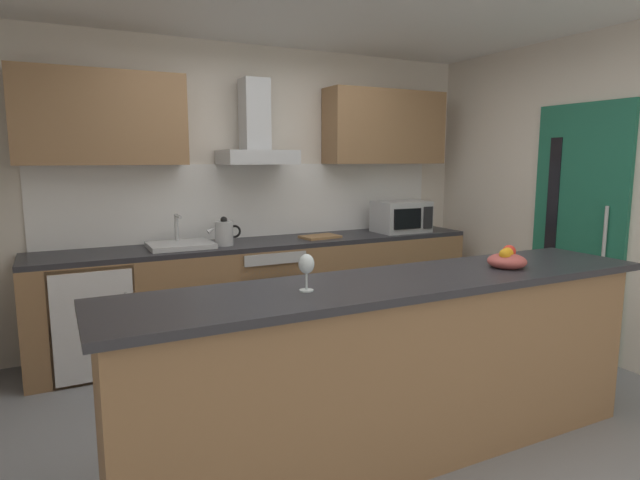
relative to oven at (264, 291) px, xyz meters
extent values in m
cube|color=gray|center=(0.07, -1.45, -0.47)|extent=(5.38, 4.60, 0.02)
cube|color=silver|center=(0.07, 0.41, 0.84)|extent=(5.38, 0.12, 2.60)
cube|color=silver|center=(2.32, -1.45, 0.84)|extent=(0.12, 4.60, 2.60)
cube|color=white|center=(0.07, 0.33, 0.77)|extent=(3.73, 0.02, 0.66)
cube|color=olive|center=(0.07, 0.03, -0.03)|extent=(3.86, 0.60, 0.86)
cube|color=#28282D|center=(0.07, 0.03, 0.42)|extent=(3.86, 0.60, 0.04)
cube|color=olive|center=(-0.01, -2.03, 0.02)|extent=(2.95, 0.52, 0.95)
cube|color=#28282D|center=(-0.01, -2.03, 0.51)|extent=(3.05, 0.64, 0.04)
cube|color=olive|center=(-1.22, 0.18, 1.45)|extent=(1.23, 0.32, 0.70)
cube|color=olive|center=(1.35, 0.18, 1.45)|extent=(1.23, 0.32, 0.70)
cube|color=#1E664C|center=(2.24, -1.35, 0.56)|extent=(0.04, 0.85, 2.05)
cube|color=black|center=(2.22, -1.11, 0.67)|extent=(0.01, 0.11, 1.31)
cylinder|color=#B7BABC|center=(2.20, -1.62, 0.56)|extent=(0.03, 0.03, 0.45)
cube|color=slate|center=(0.00, 0.01, 0.00)|extent=(0.60, 0.56, 0.80)
cube|color=black|center=(0.00, -0.29, -0.06)|extent=(0.50, 0.02, 0.48)
cube|color=#B7BABC|center=(0.00, -0.29, 0.34)|extent=(0.54, 0.02, 0.09)
cylinder|color=#B7BABC|center=(0.00, -0.32, 0.18)|extent=(0.49, 0.02, 0.02)
cube|color=white|center=(-1.39, 0.01, -0.04)|extent=(0.58, 0.56, 0.85)
cube|color=silver|center=(-1.39, -0.28, -0.04)|extent=(0.55, 0.02, 0.80)
cylinder|color=#B7BABC|center=(-1.17, -0.30, 0.01)|extent=(0.02, 0.02, 0.38)
cube|color=#B7BABC|center=(1.42, -0.02, 0.59)|extent=(0.50, 0.36, 0.30)
cube|color=black|center=(1.36, -0.21, 0.59)|extent=(0.30, 0.02, 0.19)
cube|color=black|center=(1.60, -0.21, 0.59)|extent=(0.10, 0.01, 0.21)
cube|color=silver|center=(-0.70, 0.01, 0.46)|extent=(0.50, 0.40, 0.04)
cylinder|color=#B7BABC|center=(-0.70, 0.13, 0.57)|extent=(0.03, 0.03, 0.26)
cylinder|color=#B7BABC|center=(-0.70, 0.05, 0.69)|extent=(0.03, 0.16, 0.03)
cylinder|color=#B7BABC|center=(-0.35, -0.03, 0.54)|extent=(0.15, 0.15, 0.20)
sphere|color=black|center=(-0.35, -0.03, 0.65)|extent=(0.06, 0.06, 0.06)
cone|color=#B7BABC|center=(-0.45, -0.03, 0.58)|extent=(0.09, 0.04, 0.07)
torus|color=black|center=(-0.26, -0.03, 0.55)|extent=(0.11, 0.02, 0.11)
cube|color=#B7BABC|center=(0.00, 0.11, 1.16)|extent=(0.62, 0.45, 0.12)
cube|color=#B7BABC|center=(0.00, 0.16, 1.52)|extent=(0.22, 0.22, 0.60)
cylinder|color=silver|center=(-0.56, -2.04, 0.53)|extent=(0.07, 0.07, 0.01)
cylinder|color=silver|center=(-0.56, -2.04, 0.58)|extent=(0.01, 0.01, 0.09)
ellipsoid|color=silver|center=(-0.56, -2.04, 0.66)|extent=(0.08, 0.08, 0.10)
ellipsoid|color=#B24C47|center=(0.71, -2.06, 0.57)|extent=(0.22, 0.22, 0.09)
sphere|color=orange|center=(0.67, -2.08, 0.61)|extent=(0.07, 0.07, 0.07)
sphere|color=red|center=(0.75, -2.03, 0.62)|extent=(0.08, 0.08, 0.08)
sphere|color=orange|center=(0.71, -2.06, 0.61)|extent=(0.07, 0.07, 0.07)
cube|color=#9E7247|center=(0.54, -0.02, 0.45)|extent=(0.36, 0.26, 0.02)
camera|label=1|loc=(-1.60, -4.23, 1.15)|focal=29.68mm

